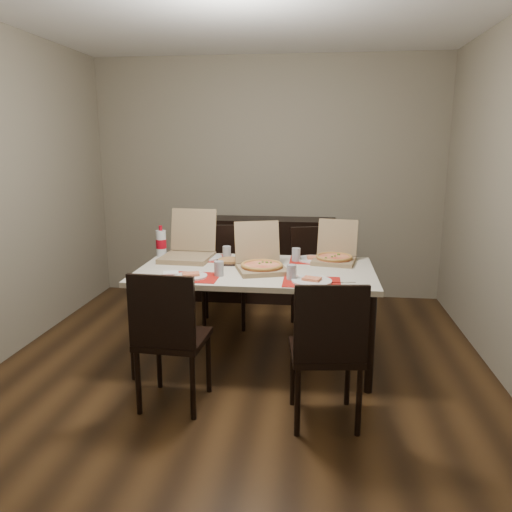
% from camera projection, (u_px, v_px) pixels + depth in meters
% --- Properties ---
extents(ground, '(3.80, 4.00, 0.02)m').
position_uv_depth(ground, '(241.00, 370.00, 3.83)').
color(ground, '#412914').
rests_on(ground, ground).
extents(room_walls, '(3.84, 4.02, 2.62)m').
position_uv_depth(room_walls, '(248.00, 138.00, 3.86)').
color(room_walls, gray).
rests_on(room_walls, ground).
extents(sideboard, '(1.50, 0.40, 0.90)m').
position_uv_depth(sideboard, '(265.00, 259.00, 5.45)').
color(sideboard, black).
rests_on(sideboard, ground).
extents(dining_table, '(1.80, 1.00, 0.75)m').
position_uv_depth(dining_table, '(256.00, 277.00, 3.85)').
color(dining_table, beige).
rests_on(dining_table, ground).
extents(chair_near_left, '(0.44, 0.44, 0.93)m').
position_uv_depth(chair_near_left, '(169.00, 334.00, 3.16)').
color(chair_near_left, black).
rests_on(chair_near_left, ground).
extents(chair_near_right, '(0.47, 0.47, 0.93)m').
position_uv_depth(chair_near_right, '(327.00, 348.00, 2.95)').
color(chair_near_right, black).
rests_on(chair_near_right, ground).
extents(chair_far_left, '(0.48, 0.48, 0.93)m').
position_uv_depth(chair_far_left, '(224.00, 271.00, 4.73)').
color(chair_far_left, black).
rests_on(chair_far_left, ground).
extents(chair_far_right, '(0.52, 0.52, 0.93)m').
position_uv_depth(chair_far_right, '(315.00, 273.00, 4.64)').
color(chair_far_right, black).
rests_on(chair_far_right, ground).
extents(setting_near_left, '(0.48, 0.30, 0.11)m').
position_uv_depth(setting_near_left, '(196.00, 274.00, 3.60)').
color(setting_near_left, '#BB100C').
rests_on(setting_near_left, dining_table).
extents(setting_near_right, '(0.50, 0.30, 0.11)m').
position_uv_depth(setting_near_right, '(307.00, 279.00, 3.47)').
color(setting_near_right, '#BB100C').
rests_on(setting_near_right, dining_table).
extents(setting_far_left, '(0.45, 0.30, 0.11)m').
position_uv_depth(setting_far_left, '(208.00, 256.00, 4.18)').
color(setting_far_left, '#BB100C').
rests_on(setting_far_left, dining_table).
extents(setting_far_right, '(0.45, 0.30, 0.11)m').
position_uv_depth(setting_far_right, '(310.00, 258.00, 4.09)').
color(setting_far_right, '#BB100C').
rests_on(setting_far_right, dining_table).
extents(napkin_loose, '(0.15, 0.15, 0.02)m').
position_uv_depth(napkin_loose, '(254.00, 267.00, 3.86)').
color(napkin_loose, white).
rests_on(napkin_loose, dining_table).
extents(pizza_box_center, '(0.46, 0.48, 0.35)m').
position_uv_depth(pizza_box_center, '(261.00, 263.00, 3.77)').
color(pizza_box_center, '#876F4D').
rests_on(pizza_box_center, dining_table).
extents(pizza_box_right, '(0.38, 0.41, 0.33)m').
position_uv_depth(pizza_box_right, '(335.00, 255.00, 4.04)').
color(pizza_box_right, '#876F4D').
rests_on(pizza_box_right, dining_table).
extents(pizza_box_left, '(0.42, 0.46, 0.40)m').
position_uv_depth(pizza_box_left, '(188.00, 251.00, 4.15)').
color(pizza_box_left, '#876F4D').
rests_on(pizza_box_left, dining_table).
extents(faina_plate, '(0.24, 0.24, 0.03)m').
position_uv_depth(faina_plate, '(230.00, 261.00, 4.02)').
color(faina_plate, black).
rests_on(faina_plate, dining_table).
extents(dip_bowl, '(0.12, 0.12, 0.03)m').
position_uv_depth(dip_bowl, '(263.00, 261.00, 4.02)').
color(dip_bowl, white).
rests_on(dip_bowl, dining_table).
extents(soda_bottle, '(0.09, 0.09, 0.26)m').
position_uv_depth(soda_bottle, '(161.00, 243.00, 4.24)').
color(soda_bottle, silver).
rests_on(soda_bottle, dining_table).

